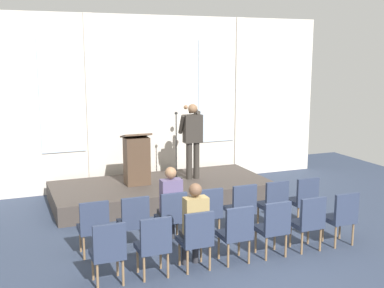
% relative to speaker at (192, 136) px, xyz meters
% --- Properties ---
extents(ground_plane, '(14.14, 14.14, 0.00)m').
position_rel_speaker_xyz_m(ground_plane, '(-0.79, -4.16, -1.40)').
color(ground_plane, '#2D384C').
extents(rear_partition, '(9.67, 0.14, 4.15)m').
position_rel_speaker_xyz_m(rear_partition, '(-0.77, 1.27, 0.69)').
color(rear_partition, silver).
rests_on(rear_partition, ground).
extents(stage_platform, '(4.79, 2.13, 0.39)m').
position_rel_speaker_xyz_m(stage_platform, '(-0.79, -0.09, -1.20)').
color(stage_platform, '#3F3833').
rests_on(stage_platform, ground).
extents(speaker, '(0.52, 0.69, 1.73)m').
position_rel_speaker_xyz_m(speaker, '(0.00, 0.00, 0.00)').
color(speaker, '#332D28').
rests_on(speaker, stage_platform).
extents(mic_stand, '(0.28, 0.28, 1.55)m').
position_rel_speaker_xyz_m(mic_stand, '(-0.34, 0.14, -0.67)').
color(mic_stand, black).
rests_on(mic_stand, stage_platform).
extents(lectern, '(0.60, 0.48, 1.16)m').
position_rel_speaker_xyz_m(lectern, '(-1.32, -0.01, -0.45)').
color(lectern, '#4C3828').
rests_on(lectern, stage_platform).
extents(chair_r0_c0, '(0.46, 0.44, 0.94)m').
position_rel_speaker_xyz_m(chair_r0_c0, '(-2.79, -2.69, -0.86)').
color(chair_r0_c0, olive).
rests_on(chair_r0_c0, ground).
extents(chair_r0_c1, '(0.46, 0.44, 0.94)m').
position_rel_speaker_xyz_m(chair_r0_c1, '(-2.12, -2.69, -0.86)').
color(chair_r0_c1, olive).
rests_on(chair_r0_c1, ground).
extents(chair_r0_c2, '(0.46, 0.44, 0.94)m').
position_rel_speaker_xyz_m(chair_r0_c2, '(-1.46, -2.69, -0.86)').
color(chair_r0_c2, olive).
rests_on(chair_r0_c2, ground).
extents(audience_r0_c2, '(0.36, 0.39, 1.35)m').
position_rel_speaker_xyz_m(audience_r0_c2, '(-1.46, -2.61, -0.65)').
color(audience_r0_c2, '#2D2D33').
rests_on(audience_r0_c2, ground).
extents(chair_r0_c3, '(0.46, 0.44, 0.94)m').
position_rel_speaker_xyz_m(chair_r0_c3, '(-0.79, -2.69, -0.86)').
color(chair_r0_c3, olive).
rests_on(chair_r0_c3, ground).
extents(chair_r0_c4, '(0.46, 0.44, 0.94)m').
position_rel_speaker_xyz_m(chair_r0_c4, '(-0.12, -2.69, -0.86)').
color(chair_r0_c4, olive).
rests_on(chair_r0_c4, ground).
extents(chair_r0_c5, '(0.46, 0.44, 0.94)m').
position_rel_speaker_xyz_m(chair_r0_c5, '(0.55, -2.69, -0.86)').
color(chair_r0_c5, olive).
rests_on(chair_r0_c5, ground).
extents(chair_r0_c6, '(0.46, 0.44, 0.94)m').
position_rel_speaker_xyz_m(chair_r0_c6, '(1.21, -2.69, -0.86)').
color(chair_r0_c6, olive).
rests_on(chair_r0_c6, ground).
extents(chair_r1_c0, '(0.46, 0.44, 0.94)m').
position_rel_speaker_xyz_m(chair_r1_c0, '(-2.79, -3.79, -0.86)').
color(chair_r1_c0, olive).
rests_on(chair_r1_c0, ground).
extents(chair_r1_c1, '(0.46, 0.44, 0.94)m').
position_rel_speaker_xyz_m(chair_r1_c1, '(-2.12, -3.79, -0.86)').
color(chair_r1_c1, olive).
rests_on(chair_r1_c1, ground).
extents(chair_r1_c2, '(0.46, 0.44, 0.94)m').
position_rel_speaker_xyz_m(chair_r1_c2, '(-1.46, -3.79, -0.86)').
color(chair_r1_c2, olive).
rests_on(chair_r1_c2, ground).
extents(audience_r1_c2, '(0.36, 0.39, 1.35)m').
position_rel_speaker_xyz_m(audience_r1_c2, '(-1.46, -3.71, -0.65)').
color(audience_r1_c2, '#2D2D33').
rests_on(audience_r1_c2, ground).
extents(chair_r1_c3, '(0.46, 0.44, 0.94)m').
position_rel_speaker_xyz_m(chair_r1_c3, '(-0.79, -3.79, -0.86)').
color(chair_r1_c3, olive).
rests_on(chair_r1_c3, ground).
extents(chair_r1_c4, '(0.46, 0.44, 0.94)m').
position_rel_speaker_xyz_m(chair_r1_c4, '(-0.12, -3.79, -0.86)').
color(chair_r1_c4, olive).
rests_on(chair_r1_c4, ground).
extents(chair_r1_c5, '(0.46, 0.44, 0.94)m').
position_rel_speaker_xyz_m(chair_r1_c5, '(0.55, -3.79, -0.86)').
color(chair_r1_c5, olive).
rests_on(chair_r1_c5, ground).
extents(chair_r1_c6, '(0.46, 0.44, 0.94)m').
position_rel_speaker_xyz_m(chair_r1_c6, '(1.21, -3.79, -0.86)').
color(chair_r1_c6, olive).
rests_on(chair_r1_c6, ground).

